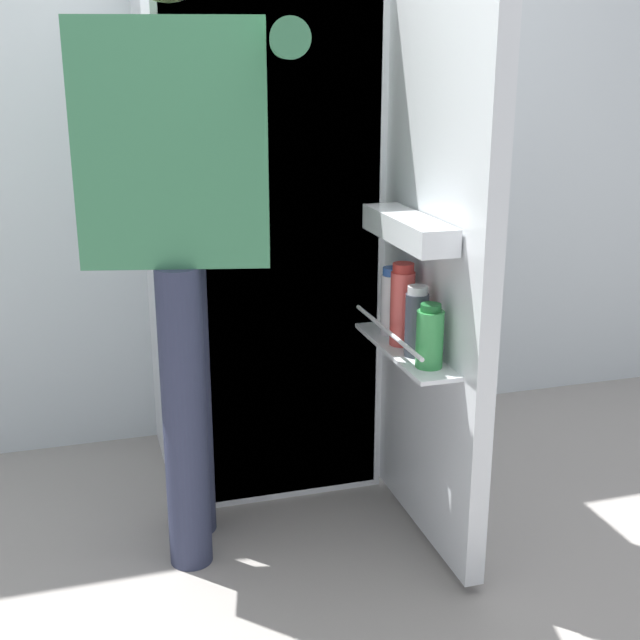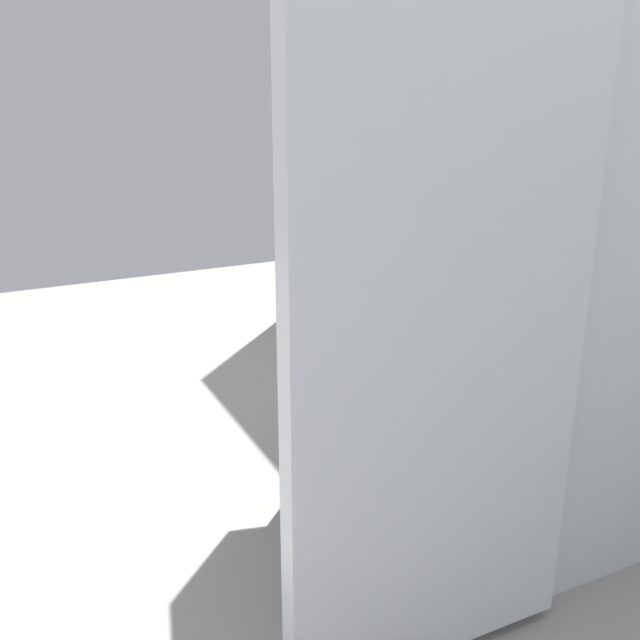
% 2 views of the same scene
% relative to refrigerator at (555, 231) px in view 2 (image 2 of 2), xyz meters
% --- Properties ---
extents(ground_plane, '(6.11, 6.11, 0.00)m').
position_rel_refrigerator_xyz_m(ground_plane, '(-0.03, -0.50, -0.83)').
color(ground_plane, gray).
extents(refrigerator, '(0.73, 1.26, 1.65)m').
position_rel_refrigerator_xyz_m(refrigerator, '(0.00, 0.00, 0.00)').
color(refrigerator, silver).
rests_on(refrigerator, ground_plane).
extents(person, '(0.59, 0.86, 1.72)m').
position_rel_refrigerator_xyz_m(person, '(-0.33, -0.43, 0.22)').
color(person, '#2D334C').
rests_on(person, ground_plane).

